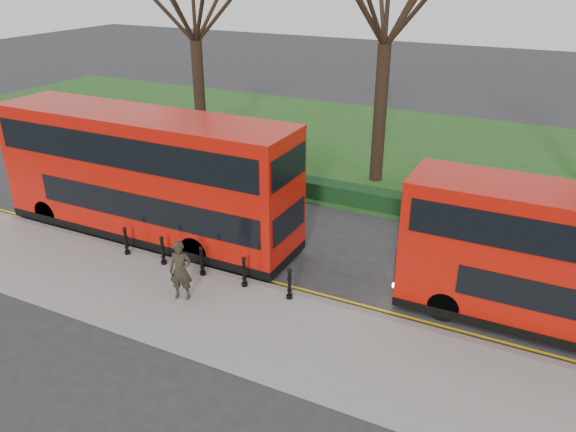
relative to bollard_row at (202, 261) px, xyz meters
The scene contains 11 objects.
ground 1.52m from the bollard_row, 79.22° to the left, with size 120.00×120.00×0.00m, color #28282B.
pavement 1.77m from the bollard_row, 81.15° to the right, with size 60.00×4.00×0.15m, color gray.
kerb 0.72m from the bollard_row, 53.72° to the left, with size 60.00×0.25×0.16m, color slate.
grass_verge 16.36m from the bollard_row, 89.10° to the left, with size 60.00×18.00×0.06m, color #1D4B19.
hedge 8.16m from the bollard_row, 88.19° to the left, with size 60.00×0.90×0.80m, color black.
yellow_line_outer 0.95m from the bollard_row, 68.43° to the left, with size 60.00×0.10×0.01m, color yellow.
yellow_line_inner 1.10m from the bollard_row, 73.18° to the left, with size 60.00×0.10×0.01m, color yellow.
tree_left 15.52m from the bollard_row, 124.30° to the left, with size 6.93×6.93×10.83m.
bollard_row is the anchor object (origin of this frame).
bus_lead 4.50m from the bollard_row, 152.80° to the left, with size 11.93×2.74×4.75m.
pedestrian 1.54m from the bollard_row, 80.31° to the right, with size 0.70×0.46×1.93m, color #2D261C.
Camera 1 is at (9.52, -14.61, 9.73)m, focal length 35.00 mm.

